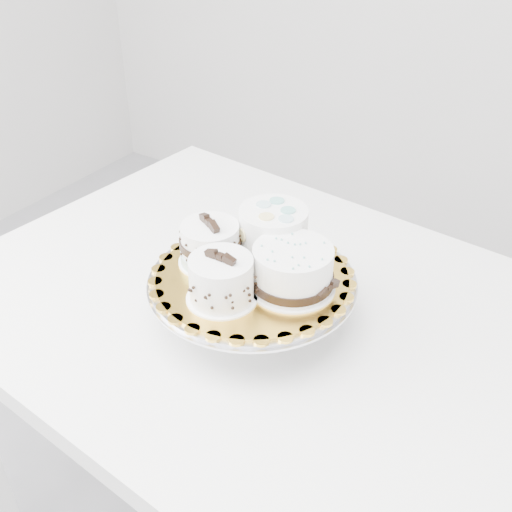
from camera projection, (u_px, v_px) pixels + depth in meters
The scene contains 7 objects.
table at pixel (288, 351), 1.11m from camera, with size 1.25×0.89×0.75m.
cake_stand at pixel (252, 292), 1.02m from camera, with size 0.33×0.33×0.09m.
cake_board at pixel (252, 277), 1.00m from camera, with size 0.30×0.30×0.00m, color yellow.
cake_swirl at pixel (221, 281), 0.93m from camera, with size 0.11×0.11×0.08m.
cake_banded at pixel (210, 245), 1.01m from camera, with size 0.12×0.12×0.08m.
cake_dots at pixel (273, 232), 1.03m from camera, with size 0.14×0.14×0.08m.
cake_ribbon at pixel (293, 270), 0.95m from camera, with size 0.14×0.13×0.07m.
Camera 1 is at (0.50, -0.48, 1.42)m, focal length 45.00 mm.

